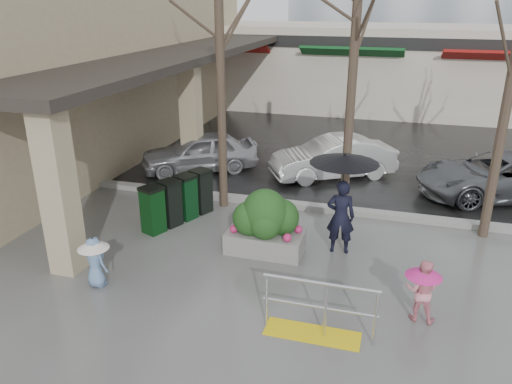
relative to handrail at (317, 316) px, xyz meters
The scene contains 18 objects.
ground 1.85m from the handrail, 138.58° to the left, with size 120.00×120.00×0.00m, color #51514F.
street_asphalt 23.24m from the handrail, 93.36° to the left, with size 120.00×36.00×0.01m, color black.
curb 5.38m from the handrail, 104.66° to the left, with size 120.00×0.30×0.15m, color gray.
near_building 14.32m from the handrail, 138.39° to the left, with size 6.00×18.00×8.00m, color tan.
canopy_slab 11.54m from the handrail, 123.81° to the left, with size 2.80×18.00×0.25m, color #2D2823.
pillar_front 5.48m from the handrail, behind, with size 0.55×0.55×3.50m, color tan.
pillar_back 9.02m from the handrail, 126.15° to the left, with size 0.55×0.55×3.50m, color tan.
storefront_row 19.25m from the handrail, 88.07° to the left, with size 34.00×6.74×4.00m.
handrail is the anchor object (origin of this frame).
tree_west 7.52m from the handrail, 124.99° to the left, with size 3.20×3.20×6.80m.
woman 3.25m from the handrail, 90.62° to the left, with size 1.46×1.46×2.28m.
child_pink 1.92m from the handrail, 30.14° to the left, with size 0.62×0.62×1.15m.
child_blue 4.38m from the handrail, behind, with size 0.60×0.60×1.03m.
planter 3.05m from the handrail, 121.48° to the left, with size 1.68×0.99×1.47m.
news_boxes 5.41m from the handrail, 139.24° to the left, with size 1.24×2.07×1.15m.
car_a 8.93m from the handrail, 124.75° to the left, with size 1.49×3.70×1.26m, color #A5A5AA.
car_b 7.99m from the handrail, 96.37° to the left, with size 1.33×3.82×1.26m, color white.
car_c 8.49m from the handrail, 63.12° to the left, with size 2.09×4.53×1.26m, color slate.
Camera 1 is at (2.34, -8.09, 5.26)m, focal length 35.00 mm.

